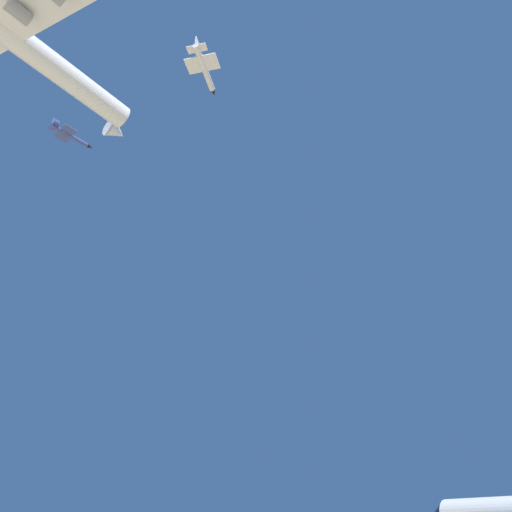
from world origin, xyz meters
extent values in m
ellipsoid|color=white|center=(7.51, -1.41, 7.05)|extent=(6.94, 4.94, 2.40)
cylinder|color=white|center=(22.01, 103.50, 101.55)|extent=(31.64, 65.37, 6.40)
cone|color=white|center=(40.78, 72.19, 101.55)|extent=(7.52, 6.93, 6.08)
cylinder|color=gray|center=(12.07, 99.87, 96.76)|extent=(4.67, 5.76, 3.00)
cylinder|color=#38478C|center=(67.61, 83.17, 117.93)|extent=(5.31, 12.85, 1.50)
cone|color=black|center=(69.85, 76.01, 117.93)|extent=(2.03, 2.36, 1.50)
cube|color=#38478C|center=(67.17, 84.60, 117.73)|extent=(8.95, 6.59, 0.24)
cube|color=#38478C|center=(65.97, 88.42, 119.88)|extent=(0.91, 2.35, 2.60)
cube|color=#38478C|center=(65.97, 88.42, 118.13)|extent=(5.18, 3.34, 0.20)
cylinder|color=silver|center=(8.59, 59.09, 101.07)|extent=(10.56, 9.93, 1.50)
cone|color=black|center=(14.10, 54.00, 101.07)|extent=(2.49, 2.46, 1.50)
cube|color=silver|center=(7.49, 60.11, 100.87)|extent=(8.66, 8.86, 0.24)
cube|color=silver|center=(4.56, 62.83, 103.02)|extent=(1.90, 1.78, 2.60)
cube|color=silver|center=(4.56, 62.83, 101.27)|extent=(4.73, 4.88, 0.20)
camera|label=1|loc=(-63.12, 85.25, 2.69)|focal=32.75mm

